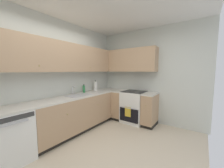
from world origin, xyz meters
The scene contains 15 objects.
ground_plane centered at (0.00, 0.00, -0.01)m, with size 4.14×2.95×0.02m, color beige.
wall_back centered at (0.00, 1.50, 1.33)m, with size 4.24×0.05×2.66m, color silver.
wall_right centered at (2.09, 0.00, 1.33)m, with size 0.05×3.05×2.66m, color silver.
dishwasher centered at (-0.93, 1.17, 0.42)m, with size 0.60×0.63×0.85m.
lower_cabinets_back centered at (0.42, 1.18, 0.43)m, with size 2.09×0.62×0.85m.
countertop_back centered at (0.42, 1.17, 0.86)m, with size 3.30×0.60×0.04m, color beige.
lower_cabinets_right centered at (1.77, 0.25, 0.43)m, with size 0.62×1.21×0.85m.
countertop_right centered at (1.77, 0.25, 0.86)m, with size 0.60×1.21×0.03m.
oven_range centered at (1.79, 0.28, 0.45)m, with size 0.68×0.62×1.03m.
upper_cabinets_back centered at (0.26, 1.31, 1.78)m, with size 2.98×0.34×0.66m.
upper_cabinets_right centered at (1.91, 0.59, 1.78)m, with size 0.32×1.76×0.66m.
sink centered at (0.50, 1.14, 0.84)m, with size 0.56×0.40×0.10m.
faucet centered at (0.51, 1.35, 1.01)m, with size 0.07×0.16×0.21m.
soap_bottle centered at (0.87, 1.35, 0.98)m, with size 0.07×0.07×0.22m.
paper_towel_roll centered at (1.31, 1.33, 1.02)m, with size 0.11×0.11×0.33m.
Camera 1 is at (-1.61, -1.32, 1.47)m, focal length 21.09 mm.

